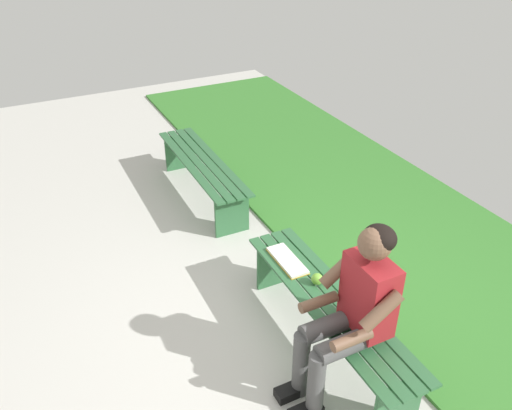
{
  "coord_description": "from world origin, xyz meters",
  "views": [
    {
      "loc": [
        -2.26,
        1.69,
        2.89
      ],
      "look_at": [
        0.83,
        0.15,
        0.79
      ],
      "focal_mm": 37.27,
      "sensor_mm": 36.0,
      "label": 1
    }
  ],
  "objects_px": {
    "bench_near": "(328,311)",
    "book_open": "(287,261)",
    "person_seated": "(351,310)",
    "bench_far": "(203,170)",
    "apple": "(317,279)"
  },
  "relations": [
    {
      "from": "bench_far",
      "to": "person_seated",
      "type": "xyz_separation_m",
      "value": [
        -2.74,
        0.1,
        0.35
      ]
    },
    {
      "from": "person_seated",
      "to": "apple",
      "type": "relative_size",
      "value": 14.52
    },
    {
      "from": "bench_near",
      "to": "bench_far",
      "type": "height_order",
      "value": "same"
    },
    {
      "from": "bench_near",
      "to": "apple",
      "type": "bearing_deg",
      "value": -3.73
    },
    {
      "from": "person_seated",
      "to": "apple",
      "type": "distance_m",
      "value": 0.59
    },
    {
      "from": "bench_far",
      "to": "book_open",
      "type": "xyz_separation_m",
      "value": [
        -1.87,
        0.05,
        0.11
      ]
    },
    {
      "from": "bench_near",
      "to": "bench_far",
      "type": "bearing_deg",
      "value": 0.0
    },
    {
      "from": "bench_near",
      "to": "bench_far",
      "type": "relative_size",
      "value": 1.03
    },
    {
      "from": "person_seated",
      "to": "bench_near",
      "type": "bearing_deg",
      "value": -15.43
    },
    {
      "from": "bench_near",
      "to": "book_open",
      "type": "relative_size",
      "value": 4.35
    },
    {
      "from": "bench_near",
      "to": "book_open",
      "type": "distance_m",
      "value": 0.52
    },
    {
      "from": "person_seated",
      "to": "bench_far",
      "type": "bearing_deg",
      "value": -2.08
    },
    {
      "from": "person_seated",
      "to": "book_open",
      "type": "xyz_separation_m",
      "value": [
        0.86,
        -0.05,
        -0.23
      ]
    },
    {
      "from": "bench_far",
      "to": "person_seated",
      "type": "bearing_deg",
      "value": 177.92
    },
    {
      "from": "person_seated",
      "to": "book_open",
      "type": "distance_m",
      "value": 0.9
    }
  ]
}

